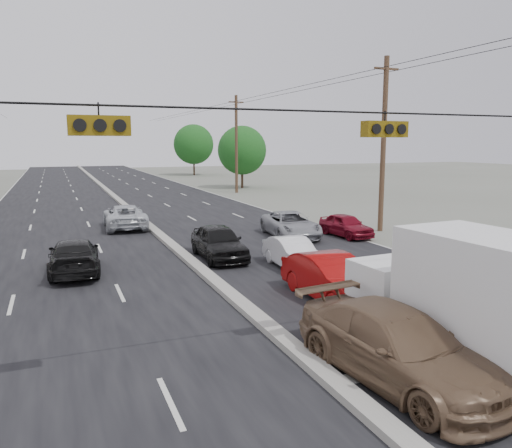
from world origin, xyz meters
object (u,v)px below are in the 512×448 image
at_px(queue_car_e, 346,225).
at_px(oncoming_near, 74,256).
at_px(red_sedan, 332,279).
at_px(oncoming_far, 125,217).
at_px(tree_right_far, 194,144).
at_px(utility_pole_right_b, 383,144).
at_px(tan_sedan, 397,347).
at_px(box_truck, 473,298).
at_px(queue_car_a, 219,242).
at_px(queue_car_b, 293,254).
at_px(queue_car_c, 291,225).
at_px(tree_right_mid, 242,150).
at_px(utility_pole_right_c, 236,144).
at_px(queue_car_d, 444,252).

distance_m(queue_car_e, oncoming_near, 14.57).
height_order(red_sedan, oncoming_far, red_sedan).
bearing_deg(queue_car_e, red_sedan, -128.66).
bearing_deg(tree_right_far, oncoming_near, -109.50).
bearing_deg(utility_pole_right_b, tan_sedan, -124.91).
bearing_deg(tree_right_far, queue_car_e, -96.54).
xyz_separation_m(box_truck, queue_car_e, (6.09, 15.05, -0.99)).
distance_m(tree_right_far, oncoming_near, 62.22).
relative_size(queue_car_a, queue_car_b, 1.17).
xyz_separation_m(tan_sedan, queue_car_b, (2.32, 9.80, -0.15)).
relative_size(utility_pole_right_b, queue_car_c, 2.00).
distance_m(tan_sedan, red_sedan, 5.69).
bearing_deg(oncoming_near, queue_car_a, -175.34).
relative_size(tree_right_far, box_truck, 1.29).
bearing_deg(tree_right_far, tree_right_mid, -92.29).
height_order(box_truck, queue_car_e, box_truck).
distance_m(box_truck, oncoming_near, 14.88).
bearing_deg(utility_pole_right_c, queue_car_a, -111.41).
bearing_deg(queue_car_c, tree_right_far, 87.47).
relative_size(utility_pole_right_c, queue_car_e, 2.70).
relative_size(utility_pole_right_b, box_truck, 1.58).
bearing_deg(queue_car_b, queue_car_e, 43.95).
xyz_separation_m(box_truck, oncoming_near, (-8.22, 12.36, -0.94)).
bearing_deg(box_truck, oncoming_far, 99.07).
bearing_deg(queue_car_b, utility_pole_right_b, 36.85).
distance_m(utility_pole_right_b, red_sedan, 14.78).
bearing_deg(queue_car_b, oncoming_near, 164.96).
height_order(utility_pole_right_c, tree_right_mid, utility_pole_right_c).
bearing_deg(oncoming_near, tree_right_far, -106.83).
height_order(queue_car_c, oncoming_far, oncoming_far).
xyz_separation_m(utility_pole_right_b, oncoming_near, (-17.22, -3.52, -4.43)).
distance_m(queue_car_b, queue_car_c, 6.95).
relative_size(box_truck, oncoming_far, 1.22).
height_order(red_sedan, queue_car_c, red_sedan).
relative_size(queue_car_e, oncoming_far, 0.72).
xyz_separation_m(utility_pole_right_c, tree_right_mid, (2.50, 5.00, -0.77)).
bearing_deg(queue_car_e, queue_car_b, -142.28).
distance_m(utility_pole_right_b, queue_car_c, 7.30).
distance_m(tan_sedan, queue_car_b, 10.07).
bearing_deg(oncoming_far, tan_sedan, 100.14).
xyz_separation_m(utility_pole_right_c, queue_car_c, (-5.81, -24.82, -4.41)).
relative_size(queue_car_d, oncoming_far, 0.86).
bearing_deg(queue_car_d, tree_right_mid, 88.03).
bearing_deg(queue_car_d, tree_right_far, 90.27).
relative_size(tan_sedan, queue_car_d, 1.21).
distance_m(tree_right_far, tan_sedan, 72.51).
bearing_deg(box_truck, red_sedan, 92.11).
height_order(tree_right_far, box_truck, tree_right_far).
distance_m(queue_car_a, oncoming_near, 6.12).
xyz_separation_m(tan_sedan, oncoming_far, (-2.80, 22.53, -0.06)).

